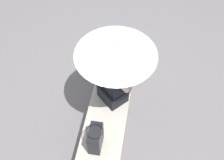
# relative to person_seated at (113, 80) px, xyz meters

# --- Properties ---
(ground_plane) EXTENTS (14.00, 14.00, 0.00)m
(ground_plane) POSITION_rel_person_seated_xyz_m (0.06, 0.03, -0.81)
(ground_plane) COLOR #605B5E
(stone_bench) EXTENTS (2.12, 0.52, 0.43)m
(stone_bench) POSITION_rel_person_seated_xyz_m (0.06, 0.03, -0.60)
(stone_bench) COLOR #A8A093
(stone_bench) RESTS_ON ground
(person_seated) EXTENTS (0.47, 0.48, 0.90)m
(person_seated) POSITION_rel_person_seated_xyz_m (0.00, 0.00, 0.00)
(person_seated) COLOR black
(person_seated) RESTS_ON stone_bench
(parasol) EXTENTS (0.97, 0.97, 1.06)m
(parasol) POSITION_rel_person_seated_xyz_m (0.05, -0.03, 0.54)
(parasol) COLOR #B7B7BC
(parasol) RESTS_ON stone_bench
(handbag_black) EXTENTS (0.26, 0.20, 0.32)m
(handbag_black) POSITION_rel_person_seated_xyz_m (0.59, 0.04, -0.23)
(handbag_black) COLOR #B2333D
(handbag_black) RESTS_ON stone_bench
(tote_bag_canvas) EXTENTS (0.26, 0.19, 0.37)m
(tote_bag_canvas) POSITION_rel_person_seated_xyz_m (-0.71, 0.08, -0.21)
(tote_bag_canvas) COLOR black
(tote_bag_canvas) RESTS_ON stone_bench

